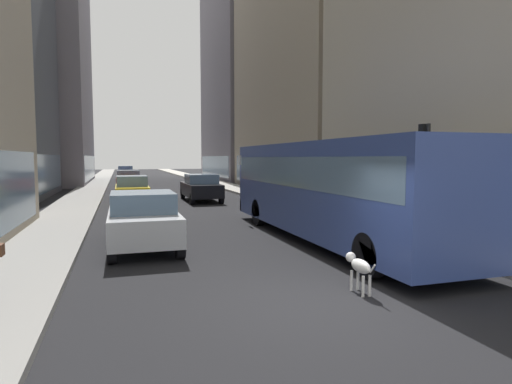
% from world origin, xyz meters
% --- Properties ---
extents(ground_plane, '(120.00, 120.00, 0.00)m').
position_xyz_m(ground_plane, '(0.00, 35.00, 0.00)').
color(ground_plane, black).
extents(sidewalk_left, '(2.40, 110.00, 0.15)m').
position_xyz_m(sidewalk_left, '(-5.70, 35.00, 0.07)').
color(sidewalk_left, gray).
rests_on(sidewalk_left, ground).
extents(sidewalk_right, '(2.40, 110.00, 0.15)m').
position_xyz_m(sidewalk_right, '(5.70, 35.00, 0.07)').
color(sidewalk_right, '#ADA89E').
rests_on(sidewalk_right, ground).
extents(building_left_far, '(11.12, 16.82, 22.27)m').
position_xyz_m(building_left_far, '(-11.90, 40.75, 11.13)').
color(building_left_far, slate).
rests_on(building_left_far, ground).
extents(building_right_mid, '(8.52, 19.17, 22.60)m').
position_xyz_m(building_right_mid, '(11.90, 25.82, 11.29)').
color(building_right_mid, '#A0937F').
rests_on(building_right_mid, ground).
extents(building_right_far, '(8.84, 16.75, 40.95)m').
position_xyz_m(building_right_far, '(11.90, 44.73, 20.47)').
color(building_right_far, slate).
rests_on(building_right_far, ground).
extents(transit_bus, '(2.78, 11.53, 3.05)m').
position_xyz_m(transit_bus, '(2.80, 5.34, 1.78)').
color(transit_bus, '#33478C').
rests_on(transit_bus, ground).
extents(car_red_coupe, '(1.82, 4.72, 1.62)m').
position_xyz_m(car_red_coupe, '(-2.80, 28.91, 0.82)').
color(car_red_coupe, red).
rests_on(car_red_coupe, ground).
extents(car_blue_hatchback, '(1.79, 4.58, 1.62)m').
position_xyz_m(car_blue_hatchback, '(-2.80, 47.63, 0.82)').
color(car_blue_hatchback, '#4C6BB7').
rests_on(car_blue_hatchback, ground).
extents(car_black_suv, '(1.86, 4.64, 1.62)m').
position_xyz_m(car_black_suv, '(1.20, 18.73, 0.82)').
color(car_black_suv, black).
rests_on(car_black_suv, ground).
extents(car_yellow_taxi, '(1.71, 4.15, 1.62)m').
position_xyz_m(car_yellow_taxi, '(-2.80, 17.65, 0.82)').
color(car_yellow_taxi, yellow).
rests_on(car_yellow_taxi, ground).
extents(car_silver_sedan, '(1.88, 4.51, 1.62)m').
position_xyz_m(car_silver_sedan, '(-2.80, 5.98, 0.82)').
color(car_silver_sedan, '#B7BABF').
rests_on(car_silver_sedan, ground).
extents(dalmatian_dog, '(0.22, 0.96, 0.72)m').
position_xyz_m(dalmatian_dog, '(0.95, 0.40, 0.51)').
color(dalmatian_dog, white).
rests_on(dalmatian_dog, ground).
extents(traffic_light_near, '(0.24, 0.41, 3.40)m').
position_xyz_m(traffic_light_near, '(4.90, 3.48, 2.44)').
color(traffic_light_near, black).
rests_on(traffic_light_near, sidewalk_right).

